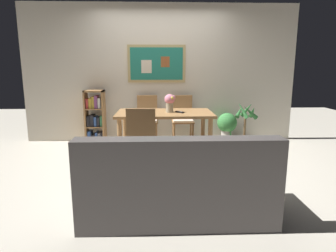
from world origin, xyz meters
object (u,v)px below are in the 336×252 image
at_px(dining_table, 165,118).
at_px(dining_chair_far_right, 182,116).
at_px(dining_chair_far_left, 147,116).
at_px(tv_remote, 180,112).
at_px(flower_vase, 170,102).
at_px(bookshelf, 95,119).
at_px(potted_palm, 245,127).
at_px(dining_chair_near_left, 141,135).
at_px(potted_ivy, 227,125).
at_px(leather_couch, 176,185).

xyz_separation_m(dining_table, dining_chair_far_right, (0.36, 0.79, -0.10)).
height_order(dining_table, dining_chair_far_left, dining_chair_far_left).
height_order(dining_chair_far_left, tv_remote, dining_chair_far_left).
relative_size(dining_chair_far_left, flower_vase, 3.16).
relative_size(dining_chair_far_left, dining_chair_far_right, 1.00).
xyz_separation_m(dining_chair_far_left, dining_chair_far_right, (0.67, -0.02, 0.00)).
bearing_deg(bookshelf, potted_palm, -8.07).
distance_m(bookshelf, tv_remote, 1.77).
xyz_separation_m(dining_chair_far_right, potted_palm, (1.09, -0.37, -0.16)).
bearing_deg(flower_vase, dining_chair_far_right, 70.95).
distance_m(dining_chair_far_right, flower_vase, 0.92).
bearing_deg(dining_chair_near_left, dining_chair_far_right, 66.37).
relative_size(dining_chair_near_left, potted_ivy, 1.51).
bearing_deg(potted_palm, tv_remote, -157.99).
bearing_deg(potted_ivy, dining_chair_far_left, -178.56).
height_order(leather_couch, bookshelf, bookshelf).
relative_size(dining_table, potted_ivy, 2.53).
bearing_deg(dining_chair_far_left, dining_chair_far_right, -1.38).
distance_m(dining_table, potted_ivy, 1.52).
height_order(dining_table, leather_couch, leather_couch).
xyz_separation_m(potted_palm, tv_remote, (-1.21, -0.49, 0.36)).
relative_size(dining_chair_near_left, dining_chair_far_left, 1.00).
xyz_separation_m(dining_chair_near_left, leather_couch, (0.39, -1.20, -0.23)).
relative_size(dining_chair_near_left, tv_remote, 6.15).
bearing_deg(dining_chair_far_right, dining_table, -114.41).
bearing_deg(potted_palm, dining_chair_near_left, -145.78).
bearing_deg(dining_chair_far_left, bookshelf, 179.75).
bearing_deg(potted_palm, flower_vase, -162.35).
bearing_deg(leather_couch, dining_chair_far_left, 97.55).
bearing_deg(dining_chair_far_right, dining_chair_far_left, 178.62).
bearing_deg(dining_chair_far_left, flower_vase, -64.55).
bearing_deg(potted_ivy, leather_couch, -112.37).
relative_size(dining_chair_far_right, bookshelf, 0.90).
bearing_deg(dining_chair_far_right, leather_couch, -96.10).
bearing_deg(tv_remote, potted_ivy, 42.65).
xyz_separation_m(dining_chair_near_left, dining_chair_far_right, (0.69, 1.58, 0.00)).
bearing_deg(potted_palm, dining_chair_far_left, 167.73).
height_order(dining_table, dining_chair_near_left, dining_chair_near_left).
height_order(potted_ivy, flower_vase, flower_vase).
height_order(leather_couch, potted_palm, potted_palm).
xyz_separation_m(dining_chair_near_left, potted_ivy, (1.56, 1.63, -0.20)).
distance_m(potted_ivy, tv_remote, 1.40).
bearing_deg(dining_table, tv_remote, -16.02).
height_order(potted_palm, tv_remote, potted_palm).
relative_size(dining_chair_near_left, dining_chair_far_right, 1.00).
bearing_deg(tv_remote, flower_vase, 160.31).
height_order(leather_couch, potted_ivy, leather_couch).
xyz_separation_m(leather_couch, potted_palm, (1.39, 2.41, 0.06)).
relative_size(dining_table, flower_vase, 5.29).
xyz_separation_m(bookshelf, tv_remote, (1.51, -0.88, 0.26)).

